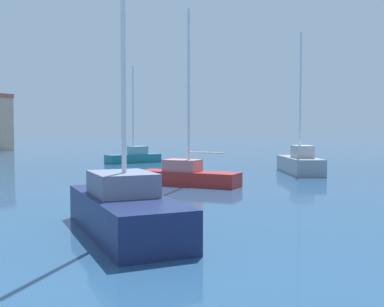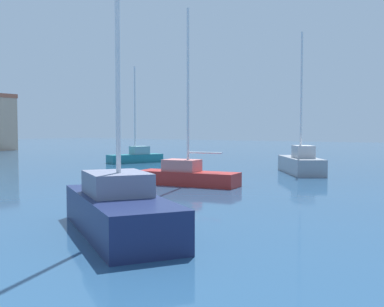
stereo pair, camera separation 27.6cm
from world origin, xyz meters
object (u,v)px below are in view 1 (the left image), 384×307
Objects in this scene: sailboat_navy_distant_east at (124,208)px; sailboat_grey_mid_harbor at (300,163)px; sailboat_teal_far_left at (134,156)px; sailboat_red_behind_lamppost at (188,174)px.

sailboat_grey_mid_harbor is (17.82, 2.15, -0.02)m from sailboat_navy_distant_east.
sailboat_grey_mid_harbor reaches higher than sailboat_teal_far_left.
sailboat_grey_mid_harbor is 1.12× the size of sailboat_teal_far_left.
sailboat_red_behind_lamppost is at bearing -129.43° from sailboat_teal_far_left.
sailboat_navy_distant_east is 1.28× the size of sailboat_teal_far_left.
sailboat_navy_distant_east is 1.17× the size of sailboat_red_behind_lamppost.
sailboat_navy_distant_east reaches higher than sailboat_red_behind_lamppost.
sailboat_navy_distant_east reaches higher than sailboat_grey_mid_harbor.
sailboat_navy_distant_east is at bearing -173.12° from sailboat_grey_mid_harbor.
sailboat_red_behind_lamppost is 15.11m from sailboat_teal_far_left.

